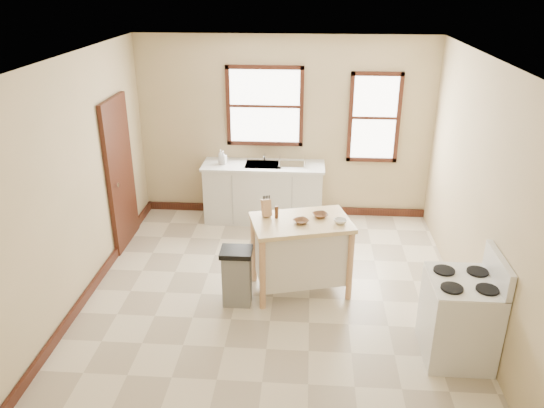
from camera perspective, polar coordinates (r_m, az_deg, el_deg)
The scene contains 23 objects.
floor at distance 6.50m, azimuth 0.10°, elevation -9.94°, with size 5.00×5.00×0.00m, color beige.
ceiling at distance 5.48m, azimuth 0.12°, elevation 15.30°, with size 5.00×5.00×0.00m, color white.
wall_back at distance 8.21m, azimuth 1.35°, elevation 8.09°, with size 4.50×0.04×2.80m, color tan.
wall_left at distance 6.40m, azimuth -20.44°, elevation 2.03°, with size 0.04×5.00×2.80m, color tan.
wall_right at distance 6.13m, azimuth 21.61°, elevation 0.91°, with size 0.04×5.00×2.80m, color tan.
window_main at distance 8.13m, azimuth -0.79°, elevation 10.47°, with size 1.17×0.06×1.22m, color #35170E, non-canonical shape.
window_side at distance 8.19m, azimuth 10.94°, elevation 9.08°, with size 0.77×0.06×1.37m, color #35170E, non-canonical shape.
door_left at distance 7.62m, azimuth -16.01°, elevation 3.17°, with size 0.06×0.90×2.10m, color #35170E.
baseboard_back at distance 8.64m, azimuth 1.25°, elevation -0.57°, with size 4.50×0.04×0.12m, color #35170E.
baseboard_left at distance 6.96m, azimuth -18.66°, elevation -8.29°, with size 0.04×5.00×0.12m, color #35170E.
sink_counter at distance 8.25m, azimuth -0.90°, elevation 1.27°, with size 1.86×0.62×0.92m, color beige, non-canonical shape.
faucet at distance 8.23m, azimuth -0.82°, elevation 5.42°, with size 0.03×0.03×0.22m, color silver.
soap_bottle_a at distance 8.12m, azimuth -5.53°, elevation 5.08°, with size 0.08×0.08×0.22m, color #B2B2B2.
soap_bottle_b at distance 8.11m, azimuth -5.28°, elevation 5.00°, with size 0.09×0.09×0.20m, color #B2B2B2.
dish_rack at distance 8.05m, azimuth 2.18°, elevation 4.56°, with size 0.40×0.30×0.10m, color silver, non-canonical shape.
kitchen_island at distance 6.42m, azimuth 3.08°, elevation -5.57°, with size 1.14×0.73×0.93m, color #E7BF88, non-canonical shape.
knife_block at distance 6.27m, azimuth -0.61°, elevation -0.48°, with size 0.10×0.10×0.20m, color #E0B375, non-canonical shape.
pepper_grinder at distance 6.23m, azimuth 0.49°, elevation -0.89°, with size 0.04×0.04×0.15m, color #472713.
bowl_a at distance 6.14m, azimuth 3.15°, elevation -1.87°, with size 0.17×0.17×0.04m, color brown.
bowl_b at distance 6.30m, azimuth 5.20°, elevation -1.21°, with size 0.18×0.18×0.04m, color brown.
bowl_c at distance 6.17m, azimuth 7.35°, elevation -1.86°, with size 0.15×0.15×0.05m, color silver.
trash_bin at distance 6.23m, azimuth -3.79°, elevation -7.77°, with size 0.36×0.30×0.70m, color slate, non-canonical shape.
gas_stove at distance 5.62m, azimuth 19.62°, elevation -10.39°, with size 0.71×0.71×1.15m, color silver, non-canonical shape.
Camera 1 is at (0.38, -5.41, 3.58)m, focal length 35.00 mm.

